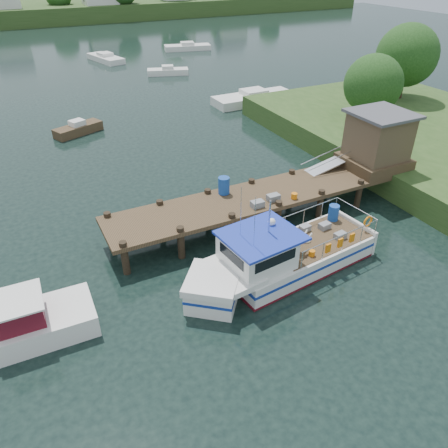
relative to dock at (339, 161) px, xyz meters
name	(u,v)px	position (x,y,z in m)	size (l,w,h in m)	color
ground_plane	(228,227)	(-6.51, -0.01, -2.24)	(160.00, 160.00, 0.00)	black
far_shore	(30,9)	(-6.50, 82.36, -0.14)	(140.00, 42.55, 9.22)	#324D1F
dock	(339,161)	(0.00, 0.00, 0.00)	(16.60, 3.00, 4.78)	#473521
lobster_boat	(278,259)	(-6.37, -4.23, -1.43)	(9.38, 3.59, 4.45)	silver
moored_rowboat	(78,129)	(-10.58, 16.45, -1.86)	(3.76, 2.48, 1.04)	#473521
moored_far	(187,47)	(8.96, 42.34, -1.85)	(6.46, 3.45, 1.04)	silver
moored_b	(168,71)	(1.72, 30.53, -1.88)	(4.63, 2.79, 0.97)	silver
moored_c	(254,98)	(4.93, 17.37, -1.81)	(7.42, 2.64, 1.16)	silver
moored_d	(106,58)	(-2.72, 40.28, -1.86)	(3.48, 6.34, 1.02)	silver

